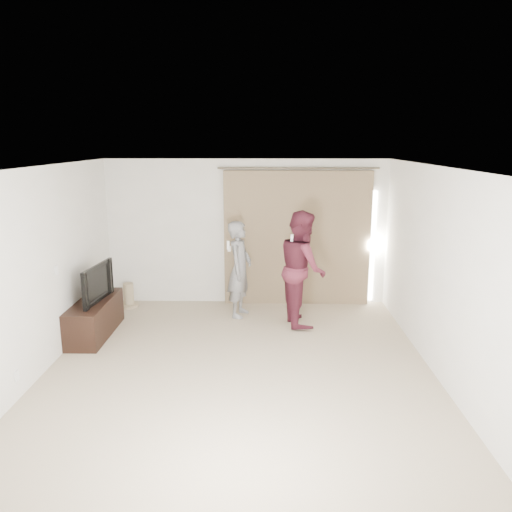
# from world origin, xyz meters

# --- Properties ---
(floor) EXTENTS (5.50, 5.50, 0.00)m
(floor) POSITION_xyz_m (0.00, 0.00, 0.00)
(floor) COLOR tan
(floor) RESTS_ON ground
(wall_back) EXTENTS (5.00, 0.04, 2.60)m
(wall_back) POSITION_xyz_m (0.00, 2.75, 1.30)
(wall_back) COLOR white
(wall_back) RESTS_ON ground
(wall_left) EXTENTS (0.04, 5.50, 2.60)m
(wall_left) POSITION_xyz_m (-2.50, -0.00, 1.30)
(wall_left) COLOR white
(wall_left) RESTS_ON ground
(ceiling) EXTENTS (5.00, 5.50, 0.01)m
(ceiling) POSITION_xyz_m (0.00, 0.00, 2.60)
(ceiling) COLOR white
(ceiling) RESTS_ON wall_back
(curtain) EXTENTS (2.80, 0.11, 2.46)m
(curtain) POSITION_xyz_m (0.91, 2.68, 1.20)
(curtain) COLOR #8F7657
(curtain) RESTS_ON ground
(tv_console) EXTENTS (0.49, 1.42, 0.54)m
(tv_console) POSITION_xyz_m (-2.27, 1.08, 0.27)
(tv_console) COLOR black
(tv_console) RESTS_ON ground
(tv) EXTENTS (0.23, 0.98, 0.56)m
(tv) POSITION_xyz_m (-2.27, 1.08, 0.83)
(tv) COLOR black
(tv) RESTS_ON tv_console
(scratching_post) EXTENTS (0.33, 0.33, 0.43)m
(scratching_post) POSITION_xyz_m (-2.10, 2.40, 0.18)
(scratching_post) COLOR tan
(scratching_post) RESTS_ON ground
(person_man) EXTENTS (0.52, 0.67, 1.62)m
(person_man) POSITION_xyz_m (-0.09, 2.00, 0.81)
(person_man) COLOR slate
(person_man) RESTS_ON ground
(person_woman) EXTENTS (0.83, 1.00, 1.85)m
(person_woman) POSITION_xyz_m (0.93, 1.67, 0.92)
(person_woman) COLOR #5D202F
(person_woman) RESTS_ON ground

